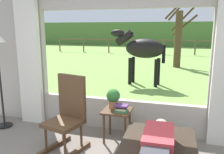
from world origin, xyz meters
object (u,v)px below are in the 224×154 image
reclining_person (157,149)px  horse (142,49)px  side_table (117,115)px  potted_plant (113,97)px  pasture_tree (178,36)px  book_stack (122,108)px  rocking_chair (68,114)px

reclining_person → horse: bearing=99.4°
side_table → potted_plant: bearing=143.1°
potted_plant → pasture_tree: (0.91, 7.73, 0.75)m
side_table → pasture_tree: (0.83, 7.79, 1.03)m
pasture_tree → reclining_person: bearing=-90.7°
book_stack → pasture_tree: size_ratio=0.06×
side_table → horse: size_ratio=0.29×
rocking_chair → pasture_tree: pasture_tree is taller
rocking_chair → pasture_tree: (1.47, 8.25, 0.91)m
horse → side_table: bearing=-168.7°
reclining_person → pasture_tree: bearing=87.9°
rocking_chair → horse: 4.42m
potted_plant → pasture_tree: 7.82m
reclining_person → book_stack: size_ratio=7.11×
book_stack → horse: size_ratio=0.11×
side_table → potted_plant: potted_plant is taller
book_stack → horse: 4.01m
rocking_chair → potted_plant: (0.56, 0.51, 0.16)m
pasture_tree → horse: bearing=-105.2°
reclining_person → rocking_chair: size_ratio=1.28×
reclining_person → potted_plant: 1.40m
reclining_person → pasture_tree: pasture_tree is taller
side_table → pasture_tree: size_ratio=0.15×
book_stack → side_table: bearing=145.8°
book_stack → reclining_person: bearing=-58.0°
rocking_chair → potted_plant: size_ratio=3.50×
side_table → horse: (-0.22, 3.90, 0.73)m
reclining_person → side_table: reclining_person is taller
horse → pasture_tree: size_ratio=0.54×
rocking_chair → side_table: 0.79m
book_stack → pasture_tree: bearing=84.6°
rocking_chair → pasture_tree: size_ratio=0.33×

